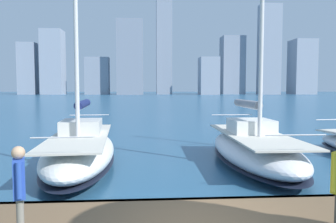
# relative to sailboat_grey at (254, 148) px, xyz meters

# --- Properties ---
(dock_pier) EXTENTS (28.00, 2.80, 0.60)m
(dock_pier) POSITION_rel_sailboat_grey_xyz_m (3.49, 6.79, -0.17)
(dock_pier) COLOR brown
(dock_pier) RESTS_ON ground
(city_skyline) EXTENTS (171.44, 24.38, 52.83)m
(city_skyline) POSITION_rel_sailboat_grey_xyz_m (-3.80, -154.66, 16.04)
(city_skyline) COLOR #8C96A6
(city_skyline) RESTS_ON ground
(sailboat_grey) EXTENTS (2.85, 8.08, 10.94)m
(sailboat_grey) POSITION_rel_sailboat_grey_xyz_m (0.00, 0.00, 0.00)
(sailboat_grey) COLOR white
(sailboat_grey) RESTS_ON ground
(sailboat_navy) EXTENTS (3.18, 8.61, 10.95)m
(sailboat_navy) POSITION_rel_sailboat_grey_xyz_m (6.93, -0.19, 0.00)
(sailboat_navy) COLOR white
(sailboat_navy) RESTS_ON ground
(person_blue_shirt) EXTENTS (0.31, 0.55, 1.58)m
(person_blue_shirt) POSITION_rel_sailboat_grey_xyz_m (6.41, 7.45, 0.83)
(person_blue_shirt) COLOR gray
(person_blue_shirt) RESTS_ON dock_pier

